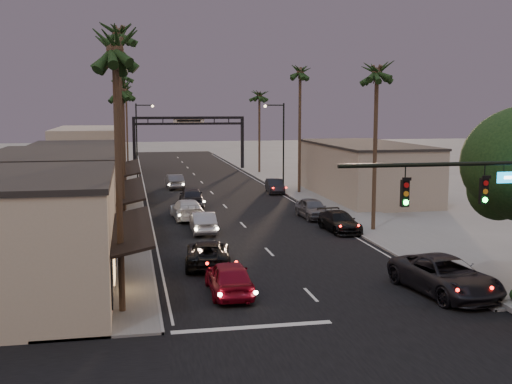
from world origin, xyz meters
name	(u,v)px	position (x,y,z in m)	size (l,w,h in m)	color
ground	(220,201)	(0.00, 40.00, 0.00)	(200.00, 200.00, 0.00)	slate
road	(213,194)	(0.00, 45.00, 0.00)	(14.00, 120.00, 0.02)	black
sidewalk_left	(117,187)	(-9.50, 52.00, 0.06)	(5.00, 92.00, 0.12)	slate
sidewalk_right	(288,183)	(9.50, 52.00, 0.06)	(5.00, 92.00, 0.12)	slate
storefront_near	(22,240)	(-13.00, 12.00, 2.75)	(8.00, 12.00, 5.50)	#B9AC8D
storefront_mid	(56,197)	(-13.00, 26.00, 2.75)	(8.00, 14.00, 5.50)	gray
storefront_far	(75,175)	(-13.00, 42.00, 2.50)	(8.00, 16.00, 5.00)	#B9AC8D
storefront_dist	(89,152)	(-13.00, 65.00, 3.00)	(8.00, 20.00, 6.00)	gray
building_right	(365,171)	(14.00, 40.00, 2.50)	(8.00, 18.00, 5.00)	gray
traffic_signal	(499,203)	(5.69, 4.00, 5.08)	(8.51, 0.22, 7.80)	black
arch	(189,129)	(0.00, 70.00, 5.53)	(15.20, 0.40, 7.27)	black
streetlight_right	(281,140)	(6.92, 45.00, 5.33)	(2.13, 0.30, 9.00)	black
streetlight_left	(139,135)	(-6.92, 58.00, 5.33)	(2.13, 0.30, 9.00)	black
palm_la	(115,38)	(-8.60, 9.00, 11.44)	(3.20, 3.20, 13.20)	#38281C
palm_lb	(118,27)	(-8.60, 22.00, 13.39)	(3.20, 3.20, 15.20)	#38281C
palm_lc	(121,84)	(-8.60, 36.00, 10.47)	(3.20, 3.20, 12.20)	#38281C
palm_ld	(122,72)	(-8.60, 55.00, 12.42)	(3.20, 3.20, 14.20)	#38281C
palm_ra	(377,66)	(8.60, 24.00, 11.44)	(3.20, 3.20, 13.20)	#38281C
palm_rb	(300,68)	(8.60, 44.00, 12.42)	(3.20, 3.20, 14.20)	#38281C
palm_rc	(259,92)	(8.60, 64.00, 10.47)	(3.20, 3.20, 12.20)	#38281C
palm_far	(126,87)	(-8.30, 78.00, 11.44)	(3.20, 3.20, 13.20)	#38281C
oncoming_red	(229,277)	(-3.71, 10.87, 0.81)	(1.91, 4.74, 1.61)	maroon
oncoming_pickup	(208,253)	(-4.03, 16.37, 0.71)	(2.35, 5.10, 1.42)	black
oncoming_silver	(203,222)	(-3.23, 25.77, 0.73)	(1.55, 4.45, 1.47)	#95959A
oncoming_white	(187,209)	(-3.83, 31.27, 0.78)	(2.18, 5.37, 1.56)	silver
oncoming_dgrey	(191,197)	(-2.88, 37.56, 0.84)	(1.99, 4.95, 1.69)	black
oncoming_grey_far	(175,181)	(-3.45, 50.09, 0.76)	(1.61, 4.61, 1.52)	#4D4D52
curbside_near	(445,276)	(6.20, 8.94, 0.87)	(2.90, 6.28, 1.75)	black
curbside_black	(339,222)	(6.20, 24.27, 0.70)	(1.95, 4.81, 1.40)	black
curbside_grey	(312,208)	(5.84, 29.77, 0.78)	(1.84, 4.58, 1.56)	#4F4F54
curbside_far	(275,186)	(6.20, 44.53, 0.72)	(1.52, 4.35, 1.43)	black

